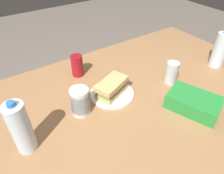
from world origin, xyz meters
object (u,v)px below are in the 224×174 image
Objects in this scene: dining_table at (115,115)px; soda_can_silver at (172,73)px; water_bottle_tall at (220,50)px; water_bottle_spare at (21,128)px; sandwich at (112,87)px; chip_bag at (194,103)px; plastic_cup_stack at (80,101)px; paper_plate at (112,94)px; soda_can_red at (77,66)px.

dining_table is 0.37m from soda_can_silver.
water_bottle_spare is (1.13, -0.05, 0.01)m from water_bottle_tall.
dining_table is at bearing -4.84° from water_bottle_tall.
water_bottle_spare reaches higher than sandwich.
dining_table is 8.19× the size of chip_bag.
water_bottle_tall is 1.69× the size of plastic_cup_stack.
water_bottle_tall is at bearing 169.77° from paper_plate.
sandwich is 1.53× the size of plastic_cup_stack.
chip_bag is at bearing 131.36° from paper_plate.
paper_plate is 0.70m from water_bottle_tall.
water_bottle_spare is at bearing 11.86° from plastic_cup_stack.
water_bottle_spare is at bearing -2.37° from water_bottle_tall.
water_bottle_tall is at bearing 152.86° from soda_can_red.
soda_can_red is at bearing -114.12° from plastic_cup_stack.
water_bottle_spare is at bearing 40.92° from soda_can_red.
soda_can_silver reaches higher than dining_table.
dining_table is 15.43× the size of soda_can_red.
chip_bag is (-0.26, 0.29, -0.02)m from sandwich.
soda_can_silver is at bearing 179.15° from water_bottle_spare.
water_bottle_tall is at bearing 170.07° from sandwich.
water_bottle_spare is (0.70, -0.22, 0.08)m from chip_bag.
paper_plate is 1.11× the size of sandwich.
soda_can_red is 0.53× the size of chip_bag.
chip_bag is (-0.32, 0.55, -0.03)m from soda_can_red.
chip_bag is 0.74m from water_bottle_spare.
soda_can_red is 0.52× the size of water_bottle_spare.
paper_plate is at bearing -170.27° from water_bottle_spare.
plastic_cup_stack reaches higher than dining_table.
water_bottle_spare is 1.93× the size of soda_can_silver.
soda_can_red is at bearing -77.51° from sandwich.
soda_can_red is at bearing 9.34° from chip_bag.
sandwich is (0.00, 0.00, 0.05)m from paper_plate.
sandwich is 1.64× the size of soda_can_silver.
water_bottle_spare is at bearing 52.24° from chip_bag.
sandwich is 0.34m from soda_can_silver.
sandwich reaches higher than chip_bag.
water_bottle_tall is (-0.74, 0.38, 0.04)m from soda_can_red.
soda_can_silver is (-0.07, -0.20, 0.03)m from chip_bag.
water_bottle_spare reaches higher than plastic_cup_stack.
water_bottle_tall is at bearing 173.34° from plastic_cup_stack.
paper_plate is 1.00× the size of water_bottle_tall.
water_bottle_spare reaches higher than water_bottle_tall.
plastic_cup_stack is 0.56× the size of water_bottle_spare.
dining_table is at bearing -178.25° from water_bottle_spare.
dining_table is 15.43× the size of soda_can_silver.
chip_bag is 0.22m from soda_can_silver.
water_bottle_spare is (0.42, 0.01, 0.19)m from dining_table.
water_bottle_tall is 0.94× the size of water_bottle_spare.
plastic_cup_stack is at bearing 5.82° from sandwich.
soda_can_red is 0.31m from plastic_cup_stack.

